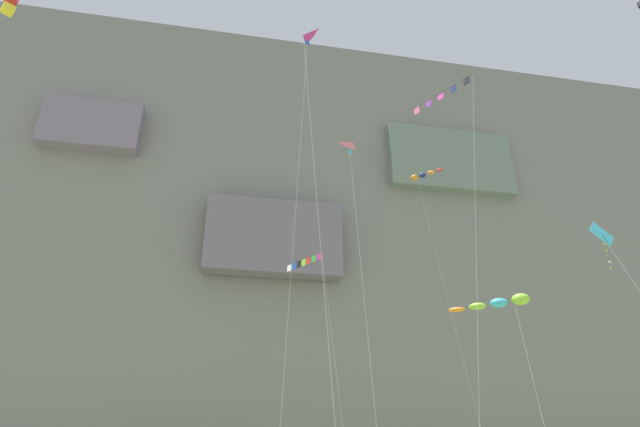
# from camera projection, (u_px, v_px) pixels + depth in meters

# --- Properties ---
(cliff_face) EXTENTS (180.00, 24.96, 58.93)m
(cliff_face) POSITION_uv_depth(u_px,v_px,m) (266.00, 253.00, 72.69)
(cliff_face) COLOR slate
(cliff_face) RESTS_ON ground
(kite_windsock_high_left) EXTENTS (3.12, 5.08, 30.80)m
(kite_windsock_high_left) POSITION_uv_depth(u_px,v_px,m) (422.00, 176.00, 55.25)
(kite_windsock_high_left) COLOR orange
(kite_windsock_high_left) RESTS_ON ground
(kite_delta_mid_right) EXTENTS (1.30, 2.49, 19.15)m
(kite_delta_mid_right) POSITION_uv_depth(u_px,v_px,m) (355.00, 164.00, 29.58)
(kite_delta_mid_right) COLOR pink
(kite_delta_mid_right) RESTS_ON ground
(kite_windsock_far_left) EXTENTS (5.49, 8.06, 14.51)m
(kite_windsock_far_left) POSITION_uv_depth(u_px,v_px,m) (501.00, 303.00, 40.54)
(kite_windsock_far_left) COLOR #8CCC33
(kite_windsock_far_left) RESTS_ON ground
(kite_box_low_center) EXTENTS (3.34, 3.98, 29.72)m
(kite_box_low_center) POSITION_uv_depth(u_px,v_px,m) (9.00, 6.00, 33.12)
(kite_box_low_center) COLOR red
(kite_box_low_center) RESTS_ON ground
(kite_banner_front_field) EXTENTS (3.73, 4.25, 16.11)m
(kite_banner_front_field) POSITION_uv_depth(u_px,v_px,m) (306.00, 270.00, 37.52)
(kite_banner_front_field) COLOR black
(kite_banner_front_field) RESTS_ON ground
(kite_diamond_low_right) EXTENTS (3.32, 4.60, 16.48)m
(kite_diamond_low_right) POSITION_uv_depth(u_px,v_px,m) (606.00, 241.00, 32.30)
(kite_diamond_low_right) COLOR #38B2D1
(kite_diamond_low_right) RESTS_ON ground
(kite_banner_upper_mid) EXTENTS (4.42, 6.81, 27.91)m
(kite_banner_upper_mid) POSITION_uv_depth(u_px,v_px,m) (443.00, 108.00, 38.30)
(kite_banner_upper_mid) COLOR black
(kite_banner_upper_mid) RESTS_ON ground
(kite_delta_mid_left) EXTENTS (2.03, 4.62, 31.58)m
(kite_delta_mid_left) POSITION_uv_depth(u_px,v_px,m) (302.00, 51.00, 38.47)
(kite_delta_mid_left) COLOR #CC3399
(kite_delta_mid_left) RESTS_ON ground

